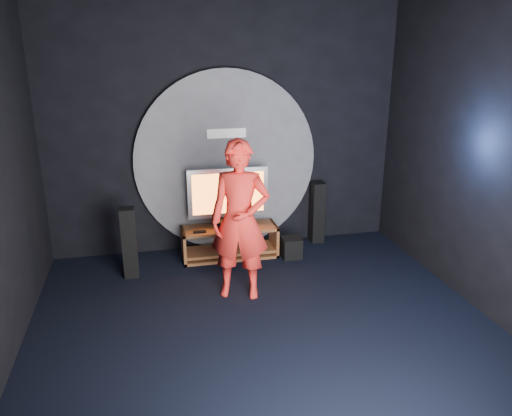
% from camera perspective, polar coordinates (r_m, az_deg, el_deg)
% --- Properties ---
extents(floor, '(5.00, 5.00, 0.00)m').
position_cam_1_polar(floor, '(5.45, 1.25, -14.13)').
color(floor, black).
rests_on(floor, ground).
extents(back_wall, '(5.00, 0.04, 3.50)m').
position_cam_1_polar(back_wall, '(7.14, -3.55, 8.91)').
color(back_wall, black).
rests_on(back_wall, ground).
extents(front_wall, '(5.00, 0.04, 3.50)m').
position_cam_1_polar(front_wall, '(2.55, 15.45, -10.15)').
color(front_wall, black).
rests_on(front_wall, ground).
extents(right_wall, '(0.04, 5.00, 3.50)m').
position_cam_1_polar(right_wall, '(5.86, 25.94, 4.94)').
color(right_wall, black).
rests_on(right_wall, ground).
extents(wall_disc_panel, '(2.60, 0.11, 2.60)m').
position_cam_1_polar(wall_disc_panel, '(7.17, -3.40, 5.31)').
color(wall_disc_panel, '#515156').
rests_on(wall_disc_panel, ground).
extents(media_console, '(1.34, 0.45, 0.45)m').
position_cam_1_polar(media_console, '(7.14, -2.96, -4.10)').
color(media_console, brown).
rests_on(media_console, ground).
extents(tv, '(1.13, 0.22, 0.84)m').
position_cam_1_polar(tv, '(6.96, -3.21, 1.53)').
color(tv, '#AEADB5').
rests_on(tv, media_console).
extents(center_speaker, '(0.40, 0.15, 0.15)m').
position_cam_1_polar(center_speaker, '(6.88, -2.86, -2.02)').
color(center_speaker, black).
rests_on(center_speaker, media_console).
extents(remote, '(0.18, 0.05, 0.02)m').
position_cam_1_polar(remote, '(6.87, -6.45, -2.72)').
color(remote, black).
rests_on(remote, media_console).
extents(tower_speaker_left, '(0.19, 0.21, 0.94)m').
position_cam_1_polar(tower_speaker_left, '(6.66, -14.27, -3.86)').
color(tower_speaker_left, black).
rests_on(tower_speaker_left, ground).
extents(tower_speaker_right, '(0.19, 0.21, 0.94)m').
position_cam_1_polar(tower_speaker_right, '(7.63, 7.00, -0.49)').
color(tower_speaker_right, black).
rests_on(tower_speaker_right, ground).
extents(subwoofer, '(0.27, 0.27, 0.29)m').
position_cam_1_polar(subwoofer, '(7.14, 4.05, -4.54)').
color(subwoofer, black).
rests_on(subwoofer, ground).
extents(player, '(0.80, 0.65, 1.91)m').
position_cam_1_polar(player, '(5.81, -1.84, -1.44)').
color(player, red).
rests_on(player, ground).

